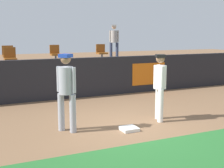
{
  "coord_description": "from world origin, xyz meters",
  "views": [
    {
      "loc": [
        -3.55,
        -6.52,
        2.34
      ],
      "look_at": [
        -0.21,
        0.81,
        1.0
      ],
      "focal_mm": 48.77,
      "sensor_mm": 36.0,
      "label": 1
    }
  ],
  "objects_px": {
    "player_fielder_home": "(160,83)",
    "seat_back_right": "(101,52)",
    "player_runner_visitor": "(66,87)",
    "seat_back_left": "(8,54)",
    "spectator_hooded": "(114,40)",
    "seat_back_center": "(55,53)",
    "seat_front_left": "(10,57)",
    "first_base": "(129,129)"
  },
  "relations": [
    {
      "from": "seat_back_center",
      "to": "seat_back_left",
      "type": "xyz_separation_m",
      "value": [
        -2.07,
        0.0,
        0.0
      ]
    },
    {
      "from": "first_base",
      "to": "seat_back_left",
      "type": "height_order",
      "value": "seat_back_left"
    },
    {
      "from": "player_fielder_home",
      "to": "spectator_hooded",
      "type": "distance_m",
      "value": 8.19
    },
    {
      "from": "player_fielder_home",
      "to": "player_runner_visitor",
      "type": "relative_size",
      "value": 0.96
    },
    {
      "from": "first_base",
      "to": "seat_back_left",
      "type": "distance_m",
      "value": 7.9
    },
    {
      "from": "seat_front_left",
      "to": "seat_back_center",
      "type": "bearing_deg",
      "value": 39.6
    },
    {
      "from": "player_runner_visitor",
      "to": "seat_back_left",
      "type": "height_order",
      "value": "player_runner_visitor"
    },
    {
      "from": "seat_back_center",
      "to": "seat_back_right",
      "type": "bearing_deg",
      "value": 0.01
    },
    {
      "from": "seat_back_right",
      "to": "seat_back_left",
      "type": "xyz_separation_m",
      "value": [
        -4.37,
        0.0,
        0.0
      ]
    },
    {
      "from": "seat_back_right",
      "to": "first_base",
      "type": "bearing_deg",
      "value": -107.69
    },
    {
      "from": "first_base",
      "to": "seat_back_right",
      "type": "xyz_separation_m",
      "value": [
        2.4,
        7.52,
        1.42
      ]
    },
    {
      "from": "first_base",
      "to": "player_runner_visitor",
      "type": "distance_m",
      "value": 1.83
    },
    {
      "from": "seat_back_center",
      "to": "seat_back_left",
      "type": "distance_m",
      "value": 2.07
    },
    {
      "from": "seat_back_center",
      "to": "seat_back_left",
      "type": "relative_size",
      "value": 1.0
    },
    {
      "from": "seat_back_center",
      "to": "seat_front_left",
      "type": "relative_size",
      "value": 1.0
    },
    {
      "from": "spectator_hooded",
      "to": "seat_front_left",
      "type": "bearing_deg",
      "value": 47.58
    },
    {
      "from": "player_fielder_home",
      "to": "seat_back_right",
      "type": "height_order",
      "value": "seat_back_right"
    },
    {
      "from": "seat_back_right",
      "to": "seat_front_left",
      "type": "xyz_separation_m",
      "value": [
        -4.48,
        -1.8,
        -0.0
      ]
    },
    {
      "from": "seat_back_right",
      "to": "spectator_hooded",
      "type": "xyz_separation_m",
      "value": [
        1.03,
        0.74,
        0.57
      ]
    },
    {
      "from": "seat_back_center",
      "to": "seat_front_left",
      "type": "bearing_deg",
      "value": -140.4
    },
    {
      "from": "seat_front_left",
      "to": "seat_back_left",
      "type": "xyz_separation_m",
      "value": [
        0.11,
        1.8,
        0.0
      ]
    },
    {
      "from": "player_fielder_home",
      "to": "seat_back_right",
      "type": "relative_size",
      "value": 2.14
    },
    {
      "from": "first_base",
      "to": "seat_back_right",
      "type": "bearing_deg",
      "value": 72.31
    },
    {
      "from": "player_fielder_home",
      "to": "seat_back_left",
      "type": "relative_size",
      "value": 2.14
    },
    {
      "from": "player_fielder_home",
      "to": "player_runner_visitor",
      "type": "xyz_separation_m",
      "value": [
        -2.55,
        0.11,
        0.05
      ]
    },
    {
      "from": "player_runner_visitor",
      "to": "player_fielder_home",
      "type": "bearing_deg",
      "value": 47.85
    },
    {
      "from": "seat_back_left",
      "to": "spectator_hooded",
      "type": "xyz_separation_m",
      "value": [
        5.4,
        0.74,
        0.57
      ]
    },
    {
      "from": "first_base",
      "to": "spectator_hooded",
      "type": "relative_size",
      "value": 0.22
    },
    {
      "from": "seat_back_right",
      "to": "spectator_hooded",
      "type": "relative_size",
      "value": 0.47
    },
    {
      "from": "player_runner_visitor",
      "to": "spectator_hooded",
      "type": "xyz_separation_m",
      "value": [
        4.81,
        7.7,
        0.95
      ]
    },
    {
      "from": "player_fielder_home",
      "to": "seat_front_left",
      "type": "xyz_separation_m",
      "value": [
        -3.24,
        5.27,
        0.42
      ]
    },
    {
      "from": "player_runner_visitor",
      "to": "seat_front_left",
      "type": "height_order",
      "value": "player_runner_visitor"
    },
    {
      "from": "player_runner_visitor",
      "to": "seat_back_right",
      "type": "relative_size",
      "value": 2.23
    },
    {
      "from": "seat_back_left",
      "to": "spectator_hooded",
      "type": "relative_size",
      "value": 0.47
    },
    {
      "from": "seat_back_right",
      "to": "seat_back_center",
      "type": "xyz_separation_m",
      "value": [
        -2.3,
        -0.0,
        -0.0
      ]
    },
    {
      "from": "seat_back_right",
      "to": "spectator_hooded",
      "type": "height_order",
      "value": "spectator_hooded"
    },
    {
      "from": "seat_back_center",
      "to": "seat_back_left",
      "type": "bearing_deg",
      "value": 179.99
    },
    {
      "from": "seat_back_left",
      "to": "seat_front_left",
      "type": "bearing_deg",
      "value": -93.46
    },
    {
      "from": "seat_front_left",
      "to": "player_fielder_home",
      "type": "bearing_deg",
      "value": -58.39
    },
    {
      "from": "player_fielder_home",
      "to": "seat_back_right",
      "type": "distance_m",
      "value": 7.19
    },
    {
      "from": "seat_back_center",
      "to": "spectator_hooded",
      "type": "relative_size",
      "value": 0.47
    },
    {
      "from": "player_fielder_home",
      "to": "spectator_hooded",
      "type": "xyz_separation_m",
      "value": [
        2.26,
        7.81,
        1.0
      ]
    }
  ]
}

